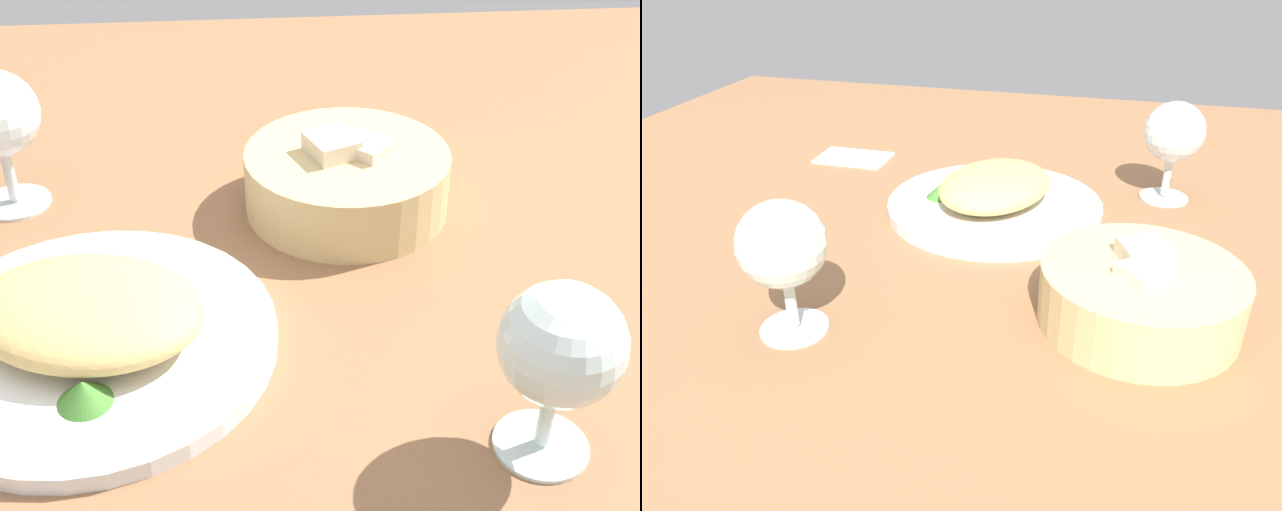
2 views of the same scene
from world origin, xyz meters
The scene contains 6 objects.
ground_plane centered at (0.00, 0.00, -1.00)cm, with size 140.00×140.00×2.00cm, color #8D6240.
plate centered at (-9.23, 2.34, 0.70)cm, with size 27.14×27.14×1.40cm, color white.
omelette centered at (-9.23, 2.34, 3.53)cm, with size 17.06×12.84×4.25cm, color #DDB869.
lettuce_garnish centered at (-8.70, -4.62, 2.29)cm, with size 3.76×3.76×1.79cm, color #3F7C2C.
bread_basket centered at (11.36, 20.28, 2.97)cm, with size 18.35×18.35×7.34cm.
wine_glass_near centered at (20.76, -9.72, 8.31)cm, with size 7.71×7.71×12.61cm.
Camera 1 is at (3.39, -47.05, 42.52)cm, focal length 48.77 mm.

